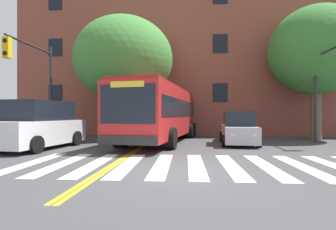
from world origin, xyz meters
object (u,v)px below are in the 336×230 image
traffic_light_near_corner (326,77)px  city_bus (163,113)px  car_black_behind_bus (181,120)px  traffic_light_far_corner (35,73)px  car_white_near_lane (40,126)px  street_tree_curbside_large (316,51)px  car_silver_far_lane (238,129)px  street_tree_curbside_small (124,60)px

traffic_light_near_corner → city_bus: bearing=171.2°
city_bus → car_black_behind_bus: city_bus is taller
traffic_light_near_corner → traffic_light_far_corner: (-15.94, -0.53, 0.34)m
car_white_near_lane → traffic_light_near_corner: size_ratio=0.93×
traffic_light_near_corner → street_tree_curbside_large: 3.96m
city_bus → car_silver_far_lane: bearing=-16.2°
car_black_behind_bus → street_tree_curbside_small: bearing=-113.3°
car_silver_far_lane → car_black_behind_bus: car_black_behind_bus is taller
car_white_near_lane → traffic_light_far_corner: size_ratio=0.88×
car_white_near_lane → car_silver_far_lane: size_ratio=1.22×
car_silver_far_lane → traffic_light_near_corner: traffic_light_near_corner is taller
traffic_light_near_corner → street_tree_curbside_small: bearing=164.6°
car_black_behind_bus → traffic_light_near_corner: bearing=-55.2°
car_white_near_lane → traffic_light_far_corner: traffic_light_far_corner is taller
car_white_near_lane → car_silver_far_lane: car_white_near_lane is taller
car_silver_far_lane → traffic_light_near_corner: 5.35m
car_black_behind_bus → traffic_light_near_corner: size_ratio=0.90×
car_white_near_lane → street_tree_curbside_small: street_tree_curbside_small is taller
city_bus → street_tree_curbside_small: size_ratio=1.41×
car_silver_far_lane → car_white_near_lane: bearing=-164.8°
city_bus → car_black_behind_bus: (0.71, 10.35, -0.70)m
car_black_behind_bus → traffic_light_near_corner: traffic_light_near_corner is taller
street_tree_curbside_large → street_tree_curbside_small: bearing=179.8°
car_white_near_lane → car_silver_far_lane: bearing=15.2°
car_black_behind_bus → street_tree_curbside_large: 13.32m
car_white_near_lane → car_black_behind_bus: 15.59m
street_tree_curbside_large → traffic_light_far_corner: bearing=-167.5°
traffic_light_near_corner → car_white_near_lane: bearing=-169.9°
car_silver_far_lane → street_tree_curbside_large: street_tree_curbside_large is taller
city_bus → car_white_near_lane: (-5.52, -3.94, -0.68)m
car_black_behind_bus → street_tree_curbside_large: size_ratio=0.58×
street_tree_curbside_large → city_bus: bearing=-169.4°
traffic_light_far_corner → street_tree_curbside_small: size_ratio=0.70×
city_bus → car_black_behind_bus: size_ratio=2.38×
street_tree_curbside_small → traffic_light_near_corner: bearing=-15.4°
car_white_near_lane → traffic_light_near_corner: 14.84m
traffic_light_far_corner → street_tree_curbside_large: 17.37m
city_bus → car_black_behind_bus: bearing=86.1°
car_black_behind_bus → traffic_light_near_corner: (8.16, -11.72, 2.59)m
car_silver_far_lane → street_tree_curbside_large: bearing=29.4°
car_white_near_lane → car_black_behind_bus: car_white_near_lane is taller
traffic_light_near_corner → street_tree_curbside_large: (0.94, 3.20, 2.12)m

